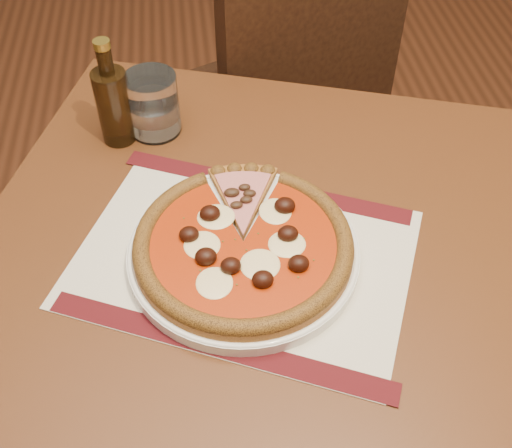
{
  "coord_description": "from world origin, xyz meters",
  "views": [
    {
      "loc": [
        0.74,
        -0.69,
        1.42
      ],
      "look_at": [
        0.81,
        -0.1,
        0.78
      ],
      "focal_mm": 45.0,
      "sensor_mm": 36.0,
      "label": 1
    }
  ],
  "objects_px": {
    "plate": "(244,253)",
    "bottle": "(113,103)",
    "chair_far": "(284,99)",
    "pizza": "(243,244)",
    "water_glass": "(153,104)",
    "table": "(258,293)"
  },
  "relations": [
    {
      "from": "chair_far",
      "to": "pizza",
      "type": "relative_size",
      "value": 3.1
    },
    {
      "from": "chair_far",
      "to": "plate",
      "type": "bearing_deg",
      "value": 52.15
    },
    {
      "from": "pizza",
      "to": "table",
      "type": "bearing_deg",
      "value": 34.29
    },
    {
      "from": "table",
      "to": "plate",
      "type": "relative_size",
      "value": 3.24
    },
    {
      "from": "chair_far",
      "to": "plate",
      "type": "height_order",
      "value": "chair_far"
    },
    {
      "from": "chair_far",
      "to": "bottle",
      "type": "distance_m",
      "value": 0.59
    },
    {
      "from": "table",
      "to": "water_glass",
      "type": "xyz_separation_m",
      "value": [
        -0.14,
        0.28,
        0.15
      ]
    },
    {
      "from": "chair_far",
      "to": "bottle",
      "type": "height_order",
      "value": "bottle"
    },
    {
      "from": "table",
      "to": "plate",
      "type": "xyz_separation_m",
      "value": [
        -0.02,
        -0.01,
        0.11
      ]
    },
    {
      "from": "bottle",
      "to": "water_glass",
      "type": "bearing_deg",
      "value": 15.07
    },
    {
      "from": "chair_far",
      "to": "pizza",
      "type": "bearing_deg",
      "value": 52.16
    },
    {
      "from": "pizza",
      "to": "bottle",
      "type": "bearing_deg",
      "value": 122.0
    },
    {
      "from": "table",
      "to": "pizza",
      "type": "relative_size",
      "value": 3.44
    },
    {
      "from": "plate",
      "to": "pizza",
      "type": "bearing_deg",
      "value": -90.98
    },
    {
      "from": "table",
      "to": "bottle",
      "type": "height_order",
      "value": "bottle"
    },
    {
      "from": "chair_far",
      "to": "water_glass",
      "type": "xyz_separation_m",
      "value": [
        -0.28,
        -0.37,
        0.28
      ]
    },
    {
      "from": "table",
      "to": "water_glass",
      "type": "relative_size",
      "value": 9.89
    },
    {
      "from": "chair_far",
      "to": "water_glass",
      "type": "relative_size",
      "value": 8.91
    },
    {
      "from": "table",
      "to": "chair_far",
      "type": "xyz_separation_m",
      "value": [
        0.14,
        0.65,
        -0.13
      ]
    },
    {
      "from": "table",
      "to": "bottle",
      "type": "relative_size",
      "value": 5.64
    },
    {
      "from": "table",
      "to": "pizza",
      "type": "height_order",
      "value": "pizza"
    },
    {
      "from": "plate",
      "to": "bottle",
      "type": "bearing_deg",
      "value": 122.05
    }
  ]
}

